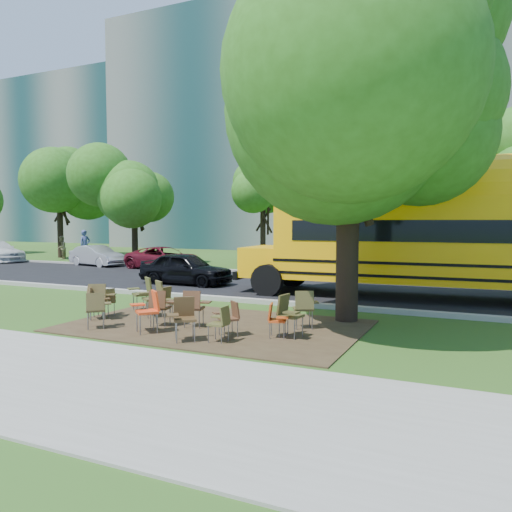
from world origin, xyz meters
The scene contains 34 objects.
ground centered at (0.00, 0.00, 0.00)m, with size 160.00×160.00×0.00m, color #314A17.
sidewalk centered at (0.00, -5.00, 0.02)m, with size 60.00×4.00×0.04m, color gray.
dirt_patch centered at (1.00, -0.50, 0.01)m, with size 7.00×4.50×0.03m, color #382819.
asphalt_road centered at (0.00, 7.00, 0.02)m, with size 80.00×8.00×0.04m, color black.
kerb_near centered at (0.00, 3.00, 0.07)m, with size 80.00×0.25×0.14m, color gray.
kerb_far centered at (0.00, 11.10, 0.07)m, with size 80.00×0.25×0.14m, color gray.
building_main centered at (-8.00, 36.00, 11.00)m, with size 38.00×16.00×22.00m, color slate.
building_left centered at (-38.00, 40.00, 10.00)m, with size 26.00×14.00×20.00m, color slate.
bg_tree_0 centered at (-12.00, 13.00, 4.57)m, with size 5.20×5.20×7.18m.
bg_tree_1 centered at (-20.00, 15.00, 5.39)m, with size 6.00×6.00×8.40m.
bg_tree_2 centered at (-5.00, 16.00, 4.21)m, with size 4.80×4.80×6.62m.
main_tree centered at (3.76, 1.41, 5.78)m, with size 7.20×7.20×9.39m.
school_bus centered at (6.33, 6.00, 1.90)m, with size 13.54×3.50×3.28m.
chair_0 centered at (-2.09, -1.02, 0.59)m, with size 0.64×0.77×0.95m.
chair_1 centered at (-2.14, -1.16, 0.54)m, with size 0.75×0.59×0.88m.
chair_2 centered at (-1.31, -1.98, 0.55)m, with size 0.61×0.76×0.89m.
chair_3 centered at (0.03, -1.77, 0.60)m, with size 0.84×0.66×0.97m.
chair_4 centered at (-0.11, -1.14, 0.56)m, with size 0.62×0.66×0.90m.
chair_5 centered at (1.16, -2.12, 0.58)m, with size 0.63×0.80×0.94m.
chair_6 centered at (1.95, -1.91, 0.48)m, with size 0.46×0.51×0.78m.
chair_7 centered at (2.83, -1.08, 0.48)m, with size 0.57×0.53×0.77m.
chair_8 centered at (-2.14, -0.66, 0.47)m, with size 0.47×0.60×0.77m.
chair_9 centered at (-1.78, 0.40, 0.60)m, with size 0.83×0.65×0.97m.
chair_10 centered at (-0.55, -0.13, 0.51)m, with size 0.48×0.56×0.83m.
chair_11 centered at (0.68, -0.89, 0.57)m, with size 0.62×0.67×0.92m.
chair_12 centered at (3.06, -0.90, 0.59)m, with size 0.56×0.68×0.95m.
chair_13 centered at (3.11, 0.06, 0.58)m, with size 0.63×0.76×0.94m.
chair_14 centered at (-1.01, -0.16, 0.60)m, with size 0.82×0.65×0.97m.
chair_15 centered at (1.86, -1.33, 0.49)m, with size 0.68×0.53×0.79m.
black_car centered at (-3.90, 5.89, 0.65)m, with size 1.54×3.82×1.30m, color black.
bg_car_silver centered at (-12.93, 10.80, 0.59)m, with size 1.25×3.58×1.18m, color #AAA9AF.
bg_car_red centered at (-8.37, 10.80, 0.60)m, with size 1.99×4.31×1.20m, color #520E19.
pedestrian_a centered at (-16.35, 13.50, 0.99)m, with size 0.72×0.47×1.98m, color #36447B.
pedestrian_b centered at (-18.75, 13.85, 0.78)m, with size 0.76×0.59×1.56m, color #846E4F.
Camera 1 is at (6.87, -10.91, 2.54)m, focal length 35.00 mm.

